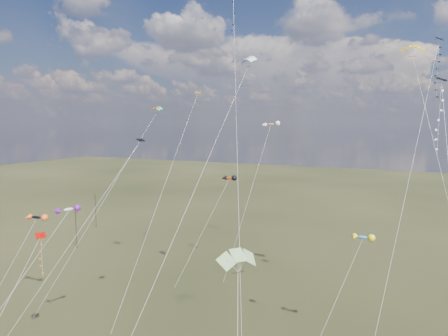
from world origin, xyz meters
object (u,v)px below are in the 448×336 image
at_px(utility_pole_near, 76,228).
at_px(parafoil_yellow, 413,48).
at_px(novelty_black_orange, 36,218).
at_px(diamond_black_high, 434,84).
at_px(utility_pole_far, 96,210).

height_order(utility_pole_near, parafoil_yellow, parafoil_yellow).
bearing_deg(novelty_black_orange, diamond_black_high, 14.36).
xyz_separation_m(utility_pole_near, utility_pole_far, (-8.00, 14.00, 0.00)).
bearing_deg(utility_pole_near, novelty_black_orange, -54.84).
relative_size(utility_pole_near, parafoil_yellow, 0.24).
relative_size(utility_pole_near, novelty_black_orange, 0.63).
bearing_deg(parafoil_yellow, diamond_black_high, -59.59).
bearing_deg(utility_pole_far, novelty_black_orange, -56.92).
height_order(utility_pole_far, parafoil_yellow, parafoil_yellow).
distance_m(utility_pole_near, parafoil_yellow, 65.98).
bearing_deg(utility_pole_far, parafoil_yellow, -16.36).
relative_size(diamond_black_high, novelty_black_orange, 2.64).
xyz_separation_m(diamond_black_high, parafoil_yellow, (-2.16, 3.69, 4.47)).
bearing_deg(parafoil_yellow, utility_pole_far, 163.64).
bearing_deg(novelty_black_orange, parafoil_yellow, 19.41).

